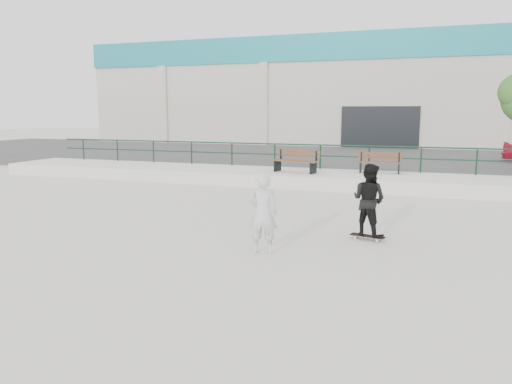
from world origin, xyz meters
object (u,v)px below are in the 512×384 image
at_px(bench_right, 380,163).
at_px(seated_skater, 263,213).
at_px(bench_left, 296,161).
at_px(skateboard, 367,236).
at_px(standing_skater, 369,200).

xyz_separation_m(bench_right, seated_skater, (-1.24, -10.47, -0.06)).
xyz_separation_m(bench_left, bench_right, (3.14, 0.93, -0.04)).
height_order(bench_right, skateboard, bench_right).
relative_size(bench_right, standing_skater, 1.07).
xyz_separation_m(bench_left, skateboard, (3.80, -7.69, -0.86)).
bearing_deg(bench_left, standing_skater, -51.69).
bearing_deg(skateboard, bench_right, 106.58).
xyz_separation_m(bench_left, seated_skater, (1.90, -9.54, -0.10)).
height_order(bench_left, standing_skater, standing_skater).
height_order(bench_left, bench_right, bench_left).
xyz_separation_m(bench_left, standing_skater, (3.80, -7.69, -0.01)).
distance_m(bench_right, seated_skater, 10.55).
height_order(bench_right, standing_skater, standing_skater).
distance_m(bench_left, skateboard, 8.62).
relative_size(skateboard, seated_skater, 0.48).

